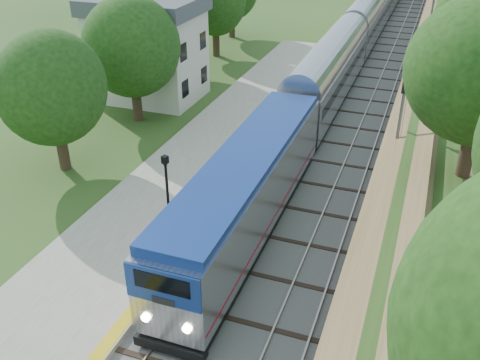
% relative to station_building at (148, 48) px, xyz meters
% --- Properties ---
extents(trackbed, '(9.50, 170.00, 0.28)m').
position_rel_station_building_xyz_m(trackbed, '(16.00, 30.00, -4.02)').
color(trackbed, '#4C4944').
rests_on(trackbed, ground).
extents(platform, '(6.40, 68.00, 0.38)m').
position_rel_station_building_xyz_m(platform, '(8.80, -14.00, -3.90)').
color(platform, gray).
rests_on(platform, ground).
extents(yellow_stripe, '(0.55, 68.00, 0.01)m').
position_rel_station_building_xyz_m(yellow_stripe, '(11.65, -14.00, -3.70)').
color(yellow_stripe, gold).
rests_on(yellow_stripe, platform).
extents(embankment, '(10.64, 170.00, 11.70)m').
position_rel_station_building_xyz_m(embankment, '(24.35, 30.00, -2.14)').
color(embankment, brown).
rests_on(embankment, ground).
extents(station_building, '(8.60, 6.60, 8.00)m').
position_rel_station_building_xyz_m(station_building, '(0.00, 0.00, 0.00)').
color(station_building, beige).
rests_on(station_building, ground).
extents(trees_behind_platform, '(7.82, 53.32, 7.21)m').
position_rel_station_building_xyz_m(trees_behind_platform, '(2.83, -9.33, 0.44)').
color(trees_behind_platform, '#332316').
rests_on(trees_behind_platform, ground).
extents(lamppost_far, '(0.41, 0.41, 4.19)m').
position_rel_station_building_xyz_m(lamppost_far, '(10.56, -17.60, -1.84)').
color(lamppost_far, black).
rests_on(lamppost_far, platform).
extents(signal_farside, '(0.34, 0.27, 6.20)m').
position_rel_station_building_xyz_m(signal_farside, '(20.20, -7.07, -0.18)').
color(signal_farside, slate).
rests_on(signal_farside, ground).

